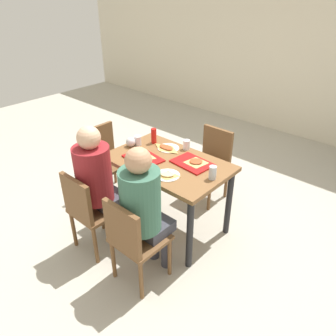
% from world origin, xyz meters
% --- Properties ---
extents(ground_plane, '(10.00, 10.00, 0.02)m').
position_xyz_m(ground_plane, '(0.00, 0.00, -0.01)').
color(ground_plane, '#B2AD9E').
extents(back_wall, '(10.00, 0.10, 2.80)m').
position_xyz_m(back_wall, '(0.00, 3.20, 1.40)').
color(back_wall, beige).
rests_on(back_wall, ground_plane).
extents(main_table, '(1.17, 0.74, 0.77)m').
position_xyz_m(main_table, '(0.00, 0.00, 0.66)').
color(main_table, brown).
rests_on(main_table, ground_plane).
extents(chair_near_left, '(0.40, 0.40, 0.84)m').
position_xyz_m(chair_near_left, '(-0.29, -0.75, 0.49)').
color(chair_near_left, brown).
rests_on(chair_near_left, ground_plane).
extents(chair_near_right, '(0.40, 0.40, 0.84)m').
position_xyz_m(chair_near_right, '(0.29, -0.75, 0.49)').
color(chair_near_right, brown).
rests_on(chair_near_right, ground_plane).
extents(chair_far_side, '(0.40, 0.40, 0.84)m').
position_xyz_m(chair_far_side, '(0.00, 0.75, 0.49)').
color(chair_far_side, brown).
rests_on(chair_far_side, ground_plane).
extents(chair_left_end, '(0.40, 0.40, 0.84)m').
position_xyz_m(chair_left_end, '(-0.97, 0.00, 0.49)').
color(chair_left_end, brown).
rests_on(chair_left_end, ground_plane).
extents(person_in_red, '(0.32, 0.42, 1.25)m').
position_xyz_m(person_in_red, '(-0.29, -0.61, 0.73)').
color(person_in_red, '#383842').
rests_on(person_in_red, ground_plane).
extents(person_in_brown_jacket, '(0.32, 0.42, 1.25)m').
position_xyz_m(person_in_brown_jacket, '(0.29, -0.61, 0.73)').
color(person_in_brown_jacket, '#383842').
rests_on(person_in_brown_jacket, ground_plane).
extents(tray_red_near, '(0.39, 0.31, 0.02)m').
position_xyz_m(tray_red_near, '(-0.21, -0.13, 0.78)').
color(tray_red_near, '#B21414').
rests_on(tray_red_near, main_table).
extents(tray_red_far, '(0.38, 0.29, 0.02)m').
position_xyz_m(tray_red_far, '(0.21, 0.11, 0.78)').
color(tray_red_far, '#B21414').
rests_on(tray_red_far, main_table).
extents(paper_plate_center, '(0.22, 0.22, 0.01)m').
position_xyz_m(paper_plate_center, '(-0.18, 0.20, 0.77)').
color(paper_plate_center, white).
rests_on(paper_plate_center, main_table).
extents(paper_plate_near_edge, '(0.22, 0.22, 0.01)m').
position_xyz_m(paper_plate_near_edge, '(0.18, -0.20, 0.77)').
color(paper_plate_near_edge, white).
rests_on(paper_plate_near_edge, main_table).
extents(pizza_slice_a, '(0.23, 0.21, 0.02)m').
position_xyz_m(pizza_slice_a, '(-0.22, -0.11, 0.79)').
color(pizza_slice_a, '#DBAD60').
rests_on(pizza_slice_a, tray_red_near).
extents(pizza_slice_b, '(0.24, 0.23, 0.02)m').
position_xyz_m(pizza_slice_b, '(0.23, 0.13, 0.79)').
color(pizza_slice_b, '#DBAD60').
rests_on(pizza_slice_b, tray_red_far).
extents(pizza_slice_c, '(0.24, 0.14, 0.02)m').
position_xyz_m(pizza_slice_c, '(-0.18, 0.18, 0.79)').
color(pizza_slice_c, tan).
rests_on(pizza_slice_c, paper_plate_center).
extents(pizza_slice_d, '(0.21, 0.20, 0.02)m').
position_xyz_m(pizza_slice_d, '(0.18, -0.21, 0.79)').
color(pizza_slice_d, tan).
rests_on(pizza_slice_d, paper_plate_near_edge).
extents(plastic_cup_a, '(0.07, 0.07, 0.10)m').
position_xyz_m(plastic_cup_a, '(-0.03, 0.31, 0.82)').
color(plastic_cup_a, white).
rests_on(plastic_cup_a, main_table).
extents(plastic_cup_b, '(0.07, 0.07, 0.10)m').
position_xyz_m(plastic_cup_b, '(0.03, -0.31, 0.82)').
color(plastic_cup_b, white).
rests_on(plastic_cup_b, main_table).
extents(plastic_cup_c, '(0.07, 0.07, 0.10)m').
position_xyz_m(plastic_cup_c, '(-0.47, 0.06, 0.82)').
color(plastic_cup_c, white).
rests_on(plastic_cup_c, main_table).
extents(soda_can, '(0.07, 0.07, 0.12)m').
position_xyz_m(soda_can, '(0.50, 0.02, 0.83)').
color(soda_can, '#B7BCC6').
rests_on(soda_can, main_table).
extents(condiment_bottle, '(0.06, 0.06, 0.16)m').
position_xyz_m(condiment_bottle, '(-0.38, 0.20, 0.85)').
color(condiment_bottle, red).
rests_on(condiment_bottle, main_table).
extents(foil_bundle, '(0.10, 0.10, 0.10)m').
position_xyz_m(foil_bundle, '(-0.50, -0.02, 0.82)').
color(foil_bundle, silver).
rests_on(foil_bundle, main_table).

